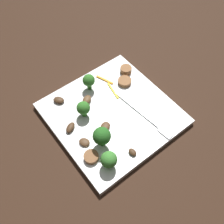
{
  "coord_description": "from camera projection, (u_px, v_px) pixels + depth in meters",
  "views": [
    {
      "loc": [
        0.27,
        -0.21,
        0.53
      ],
      "look_at": [
        0.0,
        0.0,
        0.02
      ],
      "focal_mm": 40.7,
      "sensor_mm": 36.0,
      "label": 1
    }
  ],
  "objects": [
    {
      "name": "mushroom_0",
      "position": [
        105.0,
        127.0,
        0.59
      ],
      "size": [
        0.03,
        0.03,
        0.01
      ],
      "primitive_type": "ellipsoid",
      "rotation": [
        0.0,
        0.0,
        2.01
      ],
      "color": "#4C331E",
      "rests_on": "plate"
    },
    {
      "name": "ground_plane",
      "position": [
        112.0,
        116.0,
        0.63
      ],
      "size": [
        1.4,
        1.4,
        0.0
      ],
      "primitive_type": "plane",
      "color": "black"
    },
    {
      "name": "plate",
      "position": [
        112.0,
        114.0,
        0.63
      ],
      "size": [
        0.28,
        0.28,
        0.02
      ],
      "primitive_type": "cube",
      "color": "white",
      "rests_on": "ground_plane"
    },
    {
      "name": "broccoli_floret_1",
      "position": [
        109.0,
        160.0,
        0.52
      ],
      "size": [
        0.04,
        0.04,
        0.05
      ],
      "color": "#408630",
      "rests_on": "plate"
    },
    {
      "name": "mushroom_1",
      "position": [
        84.0,
        142.0,
        0.57
      ],
      "size": [
        0.03,
        0.03,
        0.01
      ],
      "primitive_type": "ellipsoid",
      "rotation": [
        0.0,
        0.0,
        0.46
      ],
      "color": "#4C331E",
      "rests_on": "plate"
    },
    {
      "name": "mushroom_3",
      "position": [
        59.0,
        100.0,
        0.63
      ],
      "size": [
        0.03,
        0.03,
        0.01
      ],
      "primitive_type": "ellipsoid",
      "rotation": [
        0.0,
        0.0,
        3.77
      ],
      "color": "#422B19",
      "rests_on": "plate"
    },
    {
      "name": "sausage_slice_0",
      "position": [
        126.0,
        70.0,
        0.69
      ],
      "size": [
        0.04,
        0.04,
        0.02
      ],
      "primitive_type": "cylinder",
      "rotation": [
        0.0,
        0.0,
        1.22
      ],
      "color": "brown",
      "rests_on": "plate"
    },
    {
      "name": "broccoli_floret_2",
      "position": [
        102.0,
        136.0,
        0.54
      ],
      "size": [
        0.04,
        0.04,
        0.06
      ],
      "color": "#296420",
      "rests_on": "plate"
    },
    {
      "name": "mushroom_2",
      "position": [
        132.0,
        152.0,
        0.55
      ],
      "size": [
        0.02,
        0.02,
        0.01
      ],
      "primitive_type": "ellipsoid",
      "rotation": [
        0.0,
        0.0,
        3.2
      ],
      "color": "#422B19",
      "rests_on": "plate"
    },
    {
      "name": "broccoli_floret_0",
      "position": [
        83.0,
        108.0,
        0.59
      ],
      "size": [
        0.03,
        0.03,
        0.04
      ],
      "color": "#347525",
      "rests_on": "plate"
    },
    {
      "name": "mushroom_5",
      "position": [
        87.0,
        100.0,
        0.63
      ],
      "size": [
        0.03,
        0.03,
        0.01
      ],
      "primitive_type": "ellipsoid",
      "rotation": [
        0.0,
        0.0,
        2.14
      ],
      "color": "brown",
      "rests_on": "plate"
    },
    {
      "name": "broccoli_floret_3",
      "position": [
        87.0,
        81.0,
        0.63
      ],
      "size": [
        0.03,
        0.03,
        0.05
      ],
      "color": "#347525",
      "rests_on": "plate"
    },
    {
      "name": "sausage_slice_1",
      "position": [
        91.0,
        157.0,
        0.55
      ],
      "size": [
        0.04,
        0.04,
        0.01
      ],
      "primitive_type": "cylinder",
      "rotation": [
        0.0,
        0.0,
        1.14
      ],
      "color": "brown",
      "rests_on": "plate"
    },
    {
      "name": "mushroom_4",
      "position": [
        70.0,
        128.0,
        0.59
      ],
      "size": [
        0.03,
        0.03,
        0.01
      ],
      "primitive_type": "ellipsoid",
      "rotation": [
        0.0,
        0.0,
        5.24
      ],
      "color": "#422B19",
      "rests_on": "plate"
    },
    {
      "name": "pepper_strip_0",
      "position": [
        105.0,
        80.0,
        0.67
      ],
      "size": [
        0.05,
        0.02,
        0.0
      ],
      "primitive_type": "cube",
      "rotation": [
        0.0,
        0.0,
        0.36
      ],
      "color": "orange",
      "rests_on": "plate"
    },
    {
      "name": "sausage_slice_2",
      "position": [
        125.0,
        82.0,
        0.67
      ],
      "size": [
        0.05,
        0.05,
        0.01
      ],
      "primitive_type": "cylinder",
      "rotation": [
        0.0,
        0.0,
        1.2
      ],
      "color": "brown",
      "rests_on": "plate"
    },
    {
      "name": "pepper_strip_1",
      "position": [
        113.0,
        91.0,
        0.65
      ],
      "size": [
        0.06,
        0.01,
        0.0
      ],
      "primitive_type": "cube",
      "rotation": [
        0.0,
        0.0,
        2.95
      ],
      "color": "yellow",
      "rests_on": "plate"
    },
    {
      "name": "fork",
      "position": [
        146.0,
        117.0,
        0.61
      ],
      "size": [
        0.18,
        0.03,
        0.0
      ],
      "rotation": [
        0.0,
        0.0,
        0.11
      ],
      "color": "silver",
      "rests_on": "plate"
    }
  ]
}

